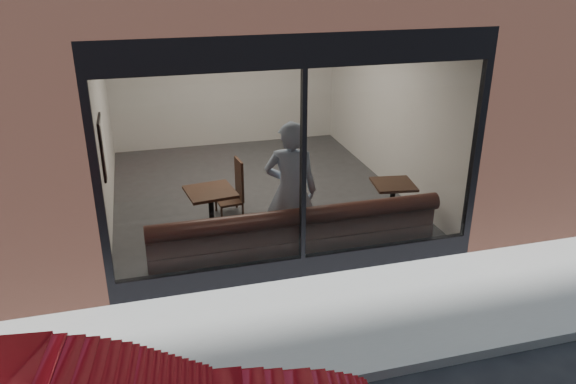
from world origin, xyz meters
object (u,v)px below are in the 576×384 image
object	(u,v)px
cafe_table_left	(210,192)
cafe_chair_left	(229,201)
person	(291,191)
banquette	(294,247)
cafe_table_right	(394,184)

from	to	relation	value
cafe_table_left	cafe_chair_left	xyz separation A→B (m)	(0.38, 0.70, -0.50)
person	cafe_table_left	world-z (taller)	person
cafe_table_left	cafe_chair_left	distance (m)	0.94
person	cafe_chair_left	distance (m)	1.85
person	cafe_table_left	xyz separation A→B (m)	(-1.01, 0.87, -0.26)
person	cafe_table_left	bearing A→B (deg)	-22.71
banquette	cafe_table_right	xyz separation A→B (m)	(1.78, 0.63, 0.52)
cafe_table_left	cafe_table_right	bearing A→B (deg)	-9.39
cafe_table_left	person	bearing A→B (deg)	-40.65
cafe_table_left	cafe_chair_left	world-z (taller)	cafe_table_left
banquette	cafe_table_right	bearing A→B (deg)	19.57
banquette	cafe_chair_left	xyz separation A→B (m)	(-0.61, 1.79, 0.01)
cafe_table_left	cafe_table_right	world-z (taller)	cafe_table_left
cafe_table_left	cafe_chair_left	bearing A→B (deg)	61.22
person	cafe_table_right	bearing A→B (deg)	-149.08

